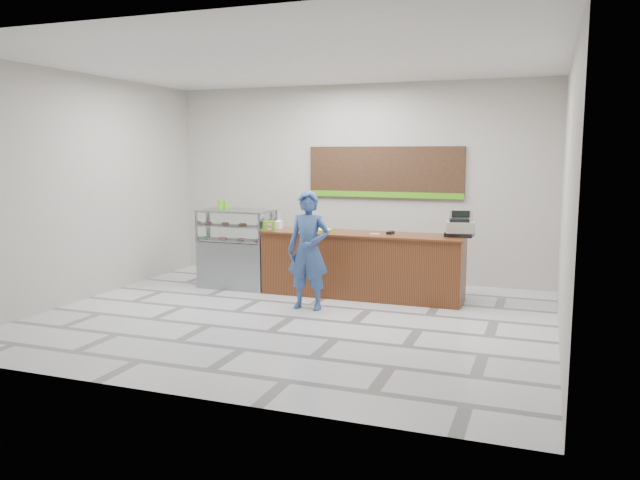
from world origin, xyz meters
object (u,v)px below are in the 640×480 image
(cash_register, at_px, (460,226))
(customer, at_px, (308,250))
(sales_counter, at_px, (362,265))
(serving_tray, at_px, (320,230))
(display_case, at_px, (237,248))

(cash_register, bearing_deg, customer, -161.38)
(sales_counter, xyz_separation_m, serving_tray, (-0.74, 0.08, 0.52))
(display_case, relative_size, serving_tray, 3.37)
(cash_register, distance_m, serving_tray, 2.24)
(sales_counter, xyz_separation_m, display_case, (-2.22, -0.00, 0.16))
(serving_tray, bearing_deg, customer, -78.23)
(display_case, distance_m, customer, 1.99)
(display_case, bearing_deg, serving_tray, 3.25)
(sales_counter, relative_size, cash_register, 6.38)
(serving_tray, height_order, customer, customer)
(display_case, distance_m, cash_register, 3.76)
(serving_tray, bearing_deg, display_case, -176.33)
(serving_tray, bearing_deg, sales_counter, -6.09)
(serving_tray, xyz_separation_m, customer, (0.22, -1.09, -0.17))
(sales_counter, relative_size, display_case, 2.45)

